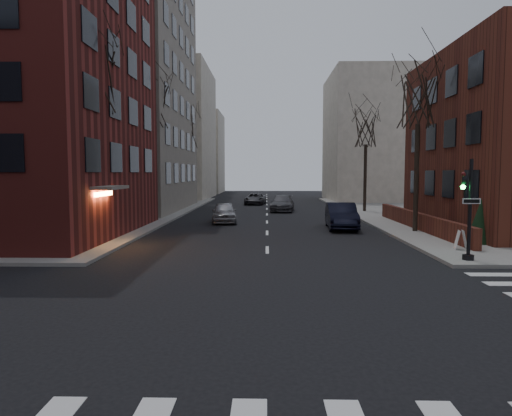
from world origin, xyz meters
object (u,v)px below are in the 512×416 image
(sandwich_board, at_px, (461,240))
(tree_left_b, at_px, (152,103))
(parked_sedan, at_px, (341,216))
(tree_left_c, at_px, (185,131))
(tree_right_a, at_px, (419,96))
(traffic_signal, at_px, (468,216))
(evergreen_shrub, at_px, (481,221))
(streetlamp_near, at_px, (147,163))
(car_lane_silver, at_px, (224,212))
(car_lane_gray, at_px, (282,203))
(tree_left_a, at_px, (92,76))
(tree_right_b, at_px, (366,128))
(streetlamp_far, at_px, (194,167))
(car_lane_far, at_px, (255,199))

(sandwich_board, bearing_deg, tree_left_b, 152.13)
(parked_sedan, bearing_deg, tree_left_c, 127.49)
(tree_right_a, xyz_separation_m, sandwich_board, (-0.04, -6.50, -7.44))
(traffic_signal, distance_m, parked_sedan, 11.58)
(tree_right_a, distance_m, evergreen_shrub, 8.37)
(streetlamp_near, xyz_separation_m, car_lane_silver, (5.10, 1.62, -3.50))
(tree_left_b, bearing_deg, car_lane_gray, 35.58)
(tree_left_c, distance_m, sandwich_board, 34.29)
(tree_left_a, distance_m, evergreen_shrub, 20.61)
(tree_right_a, xyz_separation_m, parked_sedan, (-4.04, 2.08, -7.19))
(traffic_signal, xyz_separation_m, tree_right_a, (0.86, 9.01, 6.12))
(tree_right_b, height_order, parked_sedan, tree_right_b)
(streetlamp_far, bearing_deg, tree_left_b, -92.15)
(tree_left_c, relative_size, car_lane_far, 2.11)
(tree_right_b, height_order, streetlamp_far, tree_right_b)
(streetlamp_near, height_order, car_lane_gray, streetlamp_near)
(tree_left_c, xyz_separation_m, parked_sedan, (13.56, -19.92, -7.19))
(car_lane_silver, height_order, car_lane_gray, car_lane_gray)
(tree_left_a, xyz_separation_m, evergreen_shrub, (19.30, -0.63, -7.21))
(evergreen_shrub, bearing_deg, sandwich_board, -132.99)
(streetlamp_far, bearing_deg, streetlamp_near, -90.00)
(car_lane_gray, height_order, car_lane_far, car_lane_gray)
(traffic_signal, relative_size, tree_left_b, 0.37)
(tree_left_a, xyz_separation_m, car_lane_far, (7.49, 28.26, -7.83))
(streetlamp_far, distance_m, evergreen_shrub, 34.32)
(tree_right_b, relative_size, parked_sedan, 1.81)
(tree_left_c, height_order, car_lane_gray, tree_left_c)
(sandwich_board, bearing_deg, parked_sedan, 126.66)
(car_lane_far, bearing_deg, tree_left_c, -157.87)
(tree_left_a, distance_m, streetlamp_far, 28.32)
(streetlamp_near, distance_m, sandwich_board, 20.27)
(traffic_signal, distance_m, car_lane_silver, 18.36)
(tree_right_b, distance_m, sandwich_board, 21.66)
(car_lane_far, distance_m, evergreen_shrub, 31.21)
(car_lane_gray, bearing_deg, streetlamp_near, -124.50)
(tree_left_c, xyz_separation_m, tree_right_a, (17.60, -22.00, 0.00))
(sandwich_board, bearing_deg, streetlamp_near, 159.92)
(parked_sedan, bearing_deg, tree_right_a, -23.99)
(evergreen_shrub, bearing_deg, car_lane_silver, 143.00)
(tree_left_a, distance_m, car_lane_gray, 23.21)
(tree_left_b, bearing_deg, sandwich_board, -39.55)
(streetlamp_near, height_order, streetlamp_far, same)
(tree_right_a, height_order, evergreen_shrub, tree_right_a)
(traffic_signal, height_order, tree_right_a, tree_right_a)
(streetlamp_near, relative_size, car_lane_far, 1.36)
(tree_left_b, distance_m, streetlamp_far, 16.68)
(car_lane_silver, bearing_deg, tree_left_c, 103.77)
(car_lane_far, bearing_deg, streetlamp_far, -172.50)
(traffic_signal, bearing_deg, sandwich_board, 71.91)
(car_lane_silver, relative_size, evergreen_shrub, 1.94)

